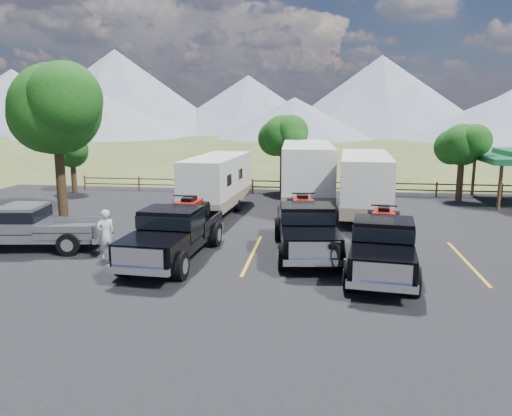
# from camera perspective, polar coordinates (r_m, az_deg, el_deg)

# --- Properties ---
(ground) EXTENTS (320.00, 320.00, 0.00)m
(ground) POSITION_cam_1_polar(r_m,az_deg,el_deg) (15.59, 4.93, -9.80)
(ground) COLOR #3D4B1F
(ground) RESTS_ON ground
(asphalt_lot) EXTENTS (44.00, 34.00, 0.04)m
(asphalt_lot) POSITION_cam_1_polar(r_m,az_deg,el_deg) (18.42, 5.37, -6.41)
(asphalt_lot) COLOR black
(asphalt_lot) RESTS_ON ground
(stall_lines) EXTENTS (12.12, 5.50, 0.01)m
(stall_lines) POSITION_cam_1_polar(r_m,az_deg,el_deg) (19.37, 5.49, -5.46)
(stall_lines) COLOR gold
(stall_lines) RESTS_ON asphalt_lot
(tree_big_nw) EXTENTS (5.54, 5.18, 7.84)m
(tree_big_nw) POSITION_cam_1_polar(r_m,az_deg,el_deg) (26.99, -21.99, 10.43)
(tree_big_nw) COLOR #2E2212
(tree_big_nw) RESTS_ON ground
(tree_ne_a) EXTENTS (3.11, 2.92, 4.76)m
(tree_ne_a) POSITION_cam_1_polar(r_m,az_deg,el_deg) (32.73, 22.49, 6.67)
(tree_ne_a) COLOR #2E2212
(tree_ne_a) RESTS_ON ground
(tree_north) EXTENTS (3.46, 3.24, 5.25)m
(tree_north) POSITION_cam_1_polar(r_m,az_deg,el_deg) (33.72, 3.08, 8.21)
(tree_north) COLOR #2E2212
(tree_north) RESTS_ON ground
(tree_nw_small) EXTENTS (2.59, 2.43, 3.85)m
(tree_nw_small) POSITION_cam_1_polar(r_m,az_deg,el_deg) (35.77, -20.30, 6.01)
(tree_nw_small) COLOR #2E2212
(tree_nw_small) RESTS_ON ground
(rail_fence) EXTENTS (36.12, 0.12, 1.00)m
(rail_fence) POSITION_cam_1_polar(r_m,az_deg,el_deg) (33.45, 9.85, 2.47)
(rail_fence) COLOR brown
(rail_fence) RESTS_ON ground
(mountain_range) EXTENTS (209.00, 71.00, 20.00)m
(mountain_range) POSITION_cam_1_polar(r_m,az_deg,el_deg) (120.83, 3.68, 12.24)
(mountain_range) COLOR slate
(mountain_range) RESTS_ON ground
(rig_left) EXTENTS (2.66, 6.75, 2.22)m
(rig_left) POSITION_cam_1_polar(r_m,az_deg,el_deg) (18.91, -9.31, -2.63)
(rig_left) COLOR black
(rig_left) RESTS_ON asphalt_lot
(rig_center) EXTENTS (2.90, 6.71, 2.17)m
(rig_center) POSITION_cam_1_polar(r_m,az_deg,el_deg) (19.63, 5.70, -2.09)
(rig_center) COLOR black
(rig_center) RESTS_ON asphalt_lot
(rig_right) EXTENTS (2.82, 6.57, 2.13)m
(rig_right) POSITION_cam_1_polar(r_m,az_deg,el_deg) (17.73, 14.27, -3.89)
(rig_right) COLOR black
(rig_right) RESTS_ON asphalt_lot
(trailer_left) EXTENTS (2.77, 8.84, 3.06)m
(trailer_left) POSITION_cam_1_polar(r_m,az_deg,el_deg) (27.29, -4.45, 2.86)
(trailer_left) COLOR silver
(trailer_left) RESTS_ON asphalt_lot
(trailer_center) EXTENTS (3.17, 10.49, 3.64)m
(trailer_center) POSITION_cam_1_polar(r_m,az_deg,el_deg) (28.74, 5.82, 3.87)
(trailer_center) COLOR silver
(trailer_center) RESTS_ON asphalt_lot
(trailer_right) EXTENTS (2.81, 9.42, 3.27)m
(trailer_right) POSITION_cam_1_polar(r_m,az_deg,el_deg) (26.54, 12.31, 2.64)
(trailer_right) COLOR silver
(trailer_right) RESTS_ON asphalt_lot
(pickup_silver) EXTENTS (6.24, 2.76, 1.81)m
(pickup_silver) POSITION_cam_1_polar(r_m,az_deg,el_deg) (21.95, -24.59, -1.93)
(pickup_silver) COLOR slate
(pickup_silver) RESTS_ON asphalt_lot
(person_a) EXTENTS (0.82, 0.79, 1.89)m
(person_a) POSITION_cam_1_polar(r_m,az_deg,el_deg) (19.54, -16.79, -2.88)
(person_a) COLOR silver
(person_a) RESTS_ON asphalt_lot
(person_b) EXTENTS (1.04, 0.97, 1.72)m
(person_b) POSITION_cam_1_polar(r_m,az_deg,el_deg) (18.78, -10.40, -3.41)
(person_b) COLOR slate
(person_b) RESTS_ON asphalt_lot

